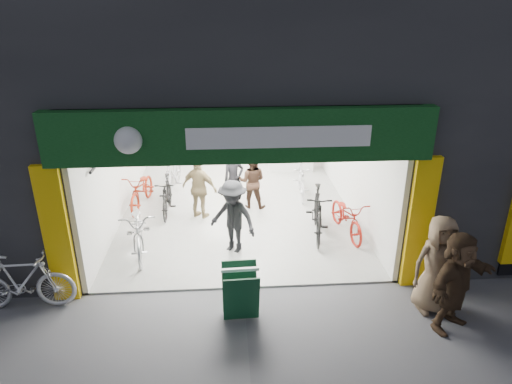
{
  "coord_description": "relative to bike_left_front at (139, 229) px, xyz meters",
  "views": [
    {
      "loc": [
        -0.27,
        -7.32,
        5.07
      ],
      "look_at": [
        0.34,
        1.5,
        1.37
      ],
      "focal_mm": 32.0,
      "sensor_mm": 36.0,
      "label": 1
    }
  ],
  "objects": [
    {
      "name": "ground",
      "position": [
        2.18,
        -1.57,
        -0.54
      ],
      "size": [
        60.0,
        60.0,
        0.0
      ],
      "primitive_type": "plane",
      "color": "#56565B",
      "rests_on": "ground"
    },
    {
      "name": "building",
      "position": [
        3.09,
        3.42,
        3.77
      ],
      "size": [
        17.0,
        10.27,
        8.0
      ],
      "color": "#232326",
      "rests_on": "ground"
    },
    {
      "name": "bike_left_front",
      "position": [
        0.0,
        0.0,
        0.0
      ],
      "size": [
        1.08,
        2.17,
        1.09
      ],
      "primitive_type": "imported",
      "rotation": [
        0.0,
        0.0,
        0.18
      ],
      "color": "#AAAAAF",
      "rests_on": "ground"
    },
    {
      "name": "bike_left_midfront",
      "position": [
        0.38,
        1.92,
        -0.05
      ],
      "size": [
        0.47,
        1.64,
        0.99
      ],
      "primitive_type": "imported",
      "rotation": [
        0.0,
        0.0,
        -0.0
      ],
      "color": "black",
      "rests_on": "ground"
    },
    {
      "name": "bike_left_midback",
      "position": [
        -0.32,
        2.39,
        -0.05
      ],
      "size": [
        0.87,
        1.95,
        0.99
      ],
      "primitive_type": "imported",
      "rotation": [
        0.0,
        0.0,
        -0.12
      ],
      "color": "maroon",
      "rests_on": "ground"
    },
    {
      "name": "bike_left_back",
      "position": [
        0.38,
        3.49,
        0.04
      ],
      "size": [
        0.78,
        2.0,
        1.17
      ],
      "primitive_type": "imported",
      "rotation": [
        0.0,
        0.0,
        -0.12
      ],
      "color": "#A6A6AB",
      "rests_on": "ground"
    },
    {
      "name": "bike_right_front",
      "position": [
        3.98,
        0.46,
        0.04
      ],
      "size": [
        0.82,
        1.99,
        1.16
      ],
      "primitive_type": "imported",
      "rotation": [
        0.0,
        0.0,
        -0.14
      ],
      "color": "black",
      "rests_on": "ground"
    },
    {
      "name": "bike_right_mid",
      "position": [
        4.68,
        0.47,
        -0.08
      ],
      "size": [
        0.85,
        1.84,
        0.93
      ],
      "primitive_type": "imported",
      "rotation": [
        0.0,
        0.0,
        0.13
      ],
      "color": "maroon",
      "rests_on": "ground"
    },
    {
      "name": "bike_right_back",
      "position": [
        3.98,
        2.78,
        -0.05
      ],
      "size": [
        0.6,
        1.68,
        0.99
      ],
      "primitive_type": "imported",
      "rotation": [
        0.0,
        0.0,
        -0.08
      ],
      "color": "silver",
      "rests_on": "ground"
    },
    {
      "name": "parked_bike",
      "position": [
        -1.71,
        -1.88,
        0.0
      ],
      "size": [
        1.83,
        0.56,
        1.09
      ],
      "primitive_type": "imported",
      "rotation": [
        0.0,
        0.0,
        1.6
      ],
      "color": "silver",
      "rests_on": "ground"
    },
    {
      "name": "customer_a",
      "position": [
        2.1,
        2.21,
        0.25
      ],
      "size": [
        0.68,
        0.59,
        1.58
      ],
      "primitive_type": "imported",
      "rotation": [
        0.0,
        0.0,
        0.44
      ],
      "color": "black",
      "rests_on": "ground"
    },
    {
      "name": "customer_b",
      "position": [
        2.57,
        2.14,
        0.21
      ],
      "size": [
        0.83,
        0.7,
        1.5
      ],
      "primitive_type": "imported",
      "rotation": [
        0.0,
        0.0,
        2.94
      ],
      "color": "#362318",
      "rests_on": "ground"
    },
    {
      "name": "customer_c",
      "position": [
        2.03,
        -0.15,
        0.29
      ],
      "size": [
        1.24,
        1.1,
        1.66
      ],
      "primitive_type": "imported",
      "rotation": [
        0.0,
        0.0,
        -0.58
      ],
      "color": "black",
      "rests_on": "ground"
    },
    {
      "name": "customer_d",
      "position": [
        1.25,
        1.58,
        0.27
      ],
      "size": [
        1.03,
        0.79,
        1.63
      ],
      "primitive_type": "imported",
      "rotation": [
        0.0,
        0.0,
        2.66
      ],
      "color": "#8C7751",
      "rests_on": "ground"
    },
    {
      "name": "pedestrian_near",
      "position": [
        5.48,
        -2.4,
        0.36
      ],
      "size": [
        0.91,
        0.62,
        1.8
      ],
      "primitive_type": "imported",
      "rotation": [
        0.0,
        0.0,
        0.05
      ],
      "color": "#7B6248",
      "rests_on": "ground"
    },
    {
      "name": "pedestrian_far",
      "position": [
        5.57,
        -2.9,
        0.34
      ],
      "size": [
        1.66,
        1.31,
        1.76
      ],
      "primitive_type": "imported",
      "rotation": [
        0.0,
        0.0,
        0.56
      ],
      "color": "#3E2C1C",
      "rests_on": "ground"
    },
    {
      "name": "sandwich_board",
      "position": [
        2.1,
        -2.39,
        -0.03
      ],
      "size": [
        0.64,
        0.65,
        0.94
      ],
      "rotation": [
        0.0,
        0.0,
        0.04
      ],
      "color": "#0E3920",
      "rests_on": "ground"
    }
  ]
}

